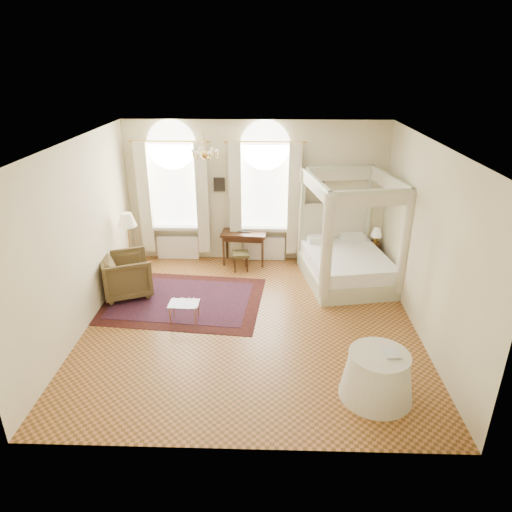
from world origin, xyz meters
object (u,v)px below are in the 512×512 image
Objects in this scene: coffee_table at (184,305)px; armchair at (127,275)px; nightstand at (369,253)px; side_table at (377,375)px; canopy_bed at (347,259)px; floor_lamp at (127,223)px; writing_desk at (244,237)px; stool at (241,256)px.

armchair is at bearing 143.09° from coffee_table.
nightstand is 0.53× the size of side_table.
canopy_bed reaches higher than floor_lamp.
nightstand is 0.52× the size of writing_desk.
writing_desk is 0.51m from stool.
canopy_bed reaches higher than stool.
nightstand is 5.56m from armchair.
canopy_bed reaches higher than coffee_table.
nightstand is 4.70m from side_table.
armchair reaches higher than coffee_table.
nightstand is (0.69, 0.92, -0.25)m from canopy_bed.
stool is at bearing -98.65° from writing_desk.
writing_desk is 1.13× the size of armchair.
armchair reaches higher than stool.
stool is at bearing -172.41° from nightstand.
stool reaches higher than coffee_table.
armchair is 1.73× the size of coffee_table.
canopy_bed is 4.68m from armchair.
armchair is at bearing -151.13° from stool.
coffee_table is (1.36, -1.02, -0.10)m from armchair.
writing_desk is (-2.29, 0.92, 0.14)m from canopy_bed.
stool is (-2.35, 0.51, -0.17)m from canopy_bed.
coffee_table is at bearing -109.95° from writing_desk.
stool is (-3.04, -0.40, 0.08)m from nightstand.
floor_lamp reaches higher than writing_desk.
armchair is (-2.27, -1.25, 0.08)m from stool.
armchair is at bearing -170.91° from canopy_bed.
writing_desk is 2.51× the size of stool.
canopy_bed is at bearing 88.21° from side_table.
writing_desk is at bearing -180.00° from nightstand.
stool is 0.41× the size of side_table.
canopy_bed is 3.73m from side_table.
armchair is at bearing -81.97° from floor_lamp.
canopy_bed reaches higher than armchair.
side_table is at bearing -64.89° from writing_desk.
writing_desk is at bearing 158.20° from canopy_bed.
nightstand is at bearing -95.24° from armchair.
floor_lamp is at bearing -158.51° from writing_desk.
canopy_bed is 1.58× the size of floor_lamp.
stool is at bearing 117.84° from side_table.
side_table is (4.50, -2.98, -0.08)m from armchair.
armchair reaches higher than writing_desk.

